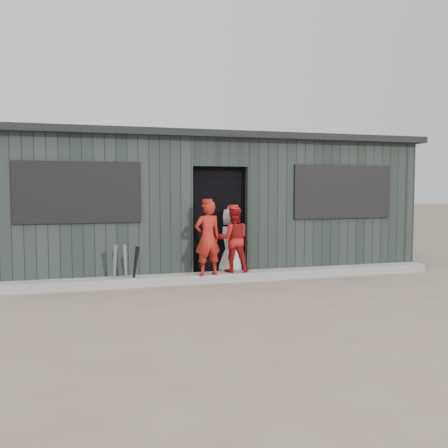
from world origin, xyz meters
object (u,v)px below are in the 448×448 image
object	(u,v)px
bat_mid	(125,266)
player_red_right	(233,239)
bat_right	(135,267)
player_grey_back	(229,242)
bat_left	(115,266)
dugout	(200,204)
player_red_left	(208,238)

from	to	relation	value
bat_mid	player_red_right	world-z (taller)	player_red_right
bat_right	player_red_right	distance (m)	1.78
player_grey_back	player_red_right	bearing A→B (deg)	99.16
player_red_right	player_grey_back	distance (m)	0.37
bat_mid	player_red_right	bearing A→B (deg)	3.87
bat_mid	bat_right	world-z (taller)	bat_mid
player_red_right	bat_right	bearing A→B (deg)	15.12
bat_left	dugout	xyz separation A→B (m)	(1.86, 1.78, 0.93)
bat_left	player_grey_back	bearing A→B (deg)	13.45
player_grey_back	bat_left	bearing A→B (deg)	27.78
dugout	player_red_right	bearing A→B (deg)	-83.48
bat_left	bat_mid	size ratio (longest dim) A/B	1.03
bat_right	dugout	bearing A→B (deg)	49.59
bat_mid	bat_right	bearing A→B (deg)	-13.28
bat_left	bat_mid	bearing A→B (deg)	3.70
bat_right	player_red_left	xyz separation A→B (m)	(1.21, -0.03, 0.44)
bat_mid	bat_right	distance (m)	0.16
bat_left	player_grey_back	distance (m)	2.16
bat_mid	player_grey_back	world-z (taller)	player_grey_back
bat_right	player_red_right	size ratio (longest dim) A/B	0.61
bat_left	player_red_left	world-z (taller)	player_red_left
player_red_left	dugout	bearing A→B (deg)	-109.24
bat_left	player_red_left	xyz separation A→B (m)	(1.53, -0.06, 0.42)
bat_left	dugout	size ratio (longest dim) A/B	0.09
player_red_right	dugout	distance (m)	1.75
bat_right	player_grey_back	bearing A→B (deg)	16.54
player_red_left	dugout	size ratio (longest dim) A/B	0.15
bat_left	bat_mid	distance (m)	0.17
player_grey_back	bat_mid	bearing A→B (deg)	28.62
bat_right	player_grey_back	size ratio (longest dim) A/B	0.55
player_red_left	player_red_right	size ratio (longest dim) A/B	1.09
bat_mid	bat_left	bearing A→B (deg)	-176.30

